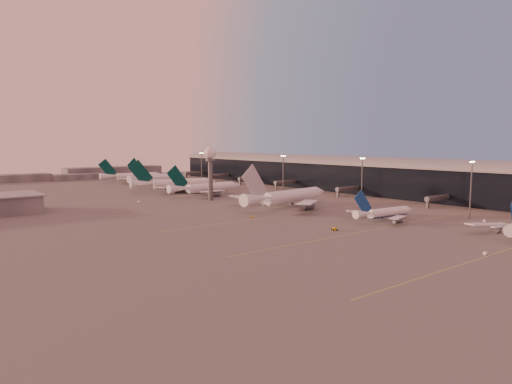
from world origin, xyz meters
TOP-DOWN VIEW (x-y plane):
  - ground at (0.00, 0.00)m, footprint 700.00×700.00m
  - taxiway_markings at (30.00, 56.00)m, footprint 180.00×185.25m
  - terminal at (107.88, 110.09)m, footprint 57.00×362.00m
  - radar_tower at (5.00, 120.00)m, footprint 6.40×6.40m
  - mast_a at (58.00, 0.00)m, footprint 3.60×0.56m
  - mast_b at (55.00, 55.00)m, footprint 3.60×0.56m
  - mast_c at (50.00, 110.00)m, footprint 3.60×0.56m
  - mast_d at (48.00, 200.00)m, footprint 3.60×0.56m
  - distant_horizon at (2.62, 325.14)m, footprint 165.00×37.50m
  - narrowbody_mid at (26.02, 19.46)m, footprint 34.70×27.59m
  - widebody_white at (20.83, 73.48)m, footprint 63.48×50.49m
  - greentail_a at (16.71, 143.55)m, footprint 52.66×42.49m
  - greentail_b at (12.47, 175.70)m, footprint 58.28×46.64m
  - greentail_c at (24.97, 224.27)m, footprint 56.60×45.03m
  - greentail_d at (19.81, 261.37)m, footprint 53.01×42.58m
  - gsv_truck_a at (0.30, -34.04)m, footprint 4.77×1.99m
  - gsv_catering_a at (54.83, -7.94)m, footprint 4.77×2.46m
  - gsv_tug_mid at (-6.80, 17.49)m, footprint 4.66×3.89m
  - gsv_truck_b at (38.83, 38.24)m, footprint 5.48×3.77m
  - gsv_truck_c at (-12.77, 59.35)m, footprint 4.40×4.56m
  - gsv_catering_b at (65.75, 60.43)m, footprint 5.03×3.52m
  - gsv_truck_d at (-31.39, 134.46)m, footprint 3.11×5.95m
  - gsv_tug_hangar at (34.76, 155.44)m, footprint 3.99×2.66m

SIDE VIEW (x-z plane):
  - ground at x=0.00m, z-range 0.00..0.00m
  - taxiway_markings at x=30.00m, z-range 0.00..0.02m
  - gsv_tug_hangar at x=34.76m, z-range 0.02..1.09m
  - gsv_tug_mid at x=-6.80m, z-range 0.02..1.17m
  - gsv_truck_c at x=-12.77m, z-range 0.02..1.91m
  - gsv_truck_a at x=0.30m, z-range 0.02..1.91m
  - gsv_truck_b at x=38.83m, z-range 0.02..2.11m
  - gsv_truck_d at x=-31.39m, z-range 0.02..2.31m
  - gsv_catering_b at x=65.75m, z-range 0.00..3.78m
  - gsv_catering_a at x=54.83m, z-range 0.00..3.82m
  - narrowbody_mid at x=26.02m, z-range -4.03..9.53m
  - greentail_a at x=16.71m, z-range -6.18..12.94m
  - greentail_d at x=19.81m, z-range -6.24..13.05m
  - greentail_c at x=24.97m, z-range -6.86..14.35m
  - greentail_b at x=12.47m, z-range -6.91..14.46m
  - distant_horizon at x=2.62m, z-range -0.61..8.39m
  - widebody_white at x=20.83m, z-range -7.33..15.11m
  - terminal at x=107.88m, z-range -1.00..22.04m
  - mast_a at x=58.00m, z-range 1.24..26.24m
  - mast_b at x=55.00m, z-range 1.24..26.24m
  - mast_c at x=50.00m, z-range 1.24..26.24m
  - mast_d at x=48.00m, z-range 1.24..26.24m
  - radar_tower at x=5.00m, z-range 5.40..36.50m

